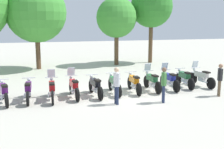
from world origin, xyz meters
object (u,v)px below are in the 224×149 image
(person_0, at_px, (220,78))
(tree_1, at_px, (36,12))
(motorcycle_1, at_px, (28,90))
(person_1, at_px, (117,83))
(person_2, at_px, (164,82))
(motorcycle_3, at_px, (74,87))
(tree_3, at_px, (151,7))
(motorcycle_6, at_px, (134,83))
(motorcycle_0, at_px, (4,92))
(motorcycle_7, at_px, (152,81))
(motorcycle_4, at_px, (95,86))
(motorcycle_2, at_px, (52,89))
(tree_2, at_px, (116,18))
(motorcycle_10, at_px, (201,77))
(motorcycle_8, at_px, (169,80))
(motorcycle_5, at_px, (114,84))
(motorcycle_9, at_px, (184,78))

(person_0, xyz_separation_m, tree_1, (-8.16, 10.92, 3.39))
(motorcycle_1, distance_m, person_1, 4.10)
(person_1, relative_size, person_2, 1.03)
(motorcycle_3, height_order, tree_3, tree_3)
(motorcycle_6, bearing_deg, motorcycle_0, 95.35)
(motorcycle_0, height_order, tree_1, tree_1)
(motorcycle_7, bearing_deg, tree_3, -22.82)
(motorcycle_3, relative_size, motorcycle_4, 1.00)
(motorcycle_2, xyz_separation_m, tree_3, (9.56, 10.07, 4.40))
(tree_2, xyz_separation_m, tree_3, (3.36, 0.44, 0.96))
(motorcycle_10, xyz_separation_m, tree_3, (1.19, 9.55, 4.40))
(motorcycle_7, bearing_deg, person_1, 127.74)
(tree_3, bearing_deg, motorcycle_7, -114.06)
(person_2, bearing_deg, motorcycle_0, -178.55)
(motorcycle_4, distance_m, motorcycle_7, 3.15)
(motorcycle_2, relative_size, tree_2, 0.39)
(tree_1, bearing_deg, person_2, -65.71)
(motorcycle_0, relative_size, person_1, 1.31)
(motorcycle_0, xyz_separation_m, tree_1, (1.84, 9.13, 3.82))
(motorcycle_2, bearing_deg, tree_2, -29.16)
(person_2, bearing_deg, motorcycle_10, 51.28)
(motorcycle_7, bearing_deg, motorcycle_2, 95.37)
(motorcycle_4, bearing_deg, person_2, -129.95)
(motorcycle_1, xyz_separation_m, motorcycle_2, (1.05, -0.16, 0.01))
(motorcycle_6, bearing_deg, tree_3, -24.97)
(motorcycle_3, bearing_deg, motorcycle_1, 88.85)
(tree_1, xyz_separation_m, tree_2, (6.47, 0.37, -0.36))
(motorcycle_1, relative_size, motorcycle_4, 1.00)
(motorcycle_8, bearing_deg, motorcycle_7, 92.73)
(motorcycle_3, height_order, motorcycle_7, same)
(motorcycle_0, relative_size, tree_3, 0.32)
(motorcycle_5, bearing_deg, tree_2, -16.90)
(motorcycle_5, distance_m, person_1, 1.97)
(motorcycle_0, xyz_separation_m, motorcycle_6, (6.29, 0.17, 0.00))
(motorcycle_3, distance_m, tree_1, 9.92)
(motorcycle_7, distance_m, person_1, 3.23)
(tree_1, bearing_deg, motorcycle_8, -53.57)
(tree_1, bearing_deg, tree_3, 4.70)
(motorcycle_5, bearing_deg, tree_1, 22.19)
(motorcycle_3, distance_m, motorcycle_6, 3.14)
(motorcycle_6, relative_size, person_0, 1.37)
(motorcycle_9, bearing_deg, tree_1, 45.97)
(motorcycle_3, height_order, motorcycle_9, motorcycle_3)
(person_0, relative_size, person_1, 0.97)
(motorcycle_2, distance_m, person_0, 8.07)
(person_0, distance_m, person_1, 5.23)
(motorcycle_8, bearing_deg, motorcycle_5, 92.63)
(motorcycle_9, height_order, person_1, person_1)
(motorcycle_6, xyz_separation_m, person_1, (-1.52, -1.82, 0.46))
(tree_3, bearing_deg, motorcycle_8, -108.75)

